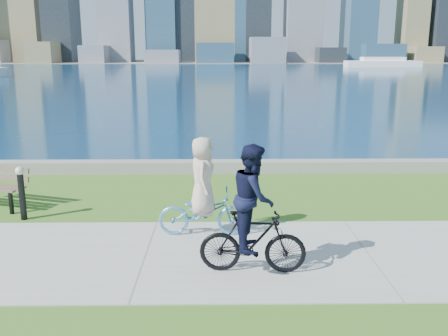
# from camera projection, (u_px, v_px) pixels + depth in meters

# --- Properties ---
(ground) EXTENTS (320.00, 320.00, 0.00)m
(ground) POSITION_uv_depth(u_px,v_px,m) (145.00, 257.00, 8.89)
(ground) COLOR #356119
(ground) RESTS_ON ground
(concrete_path) EXTENTS (80.00, 3.50, 0.02)m
(concrete_path) POSITION_uv_depth(u_px,v_px,m) (145.00, 256.00, 8.89)
(concrete_path) COLOR #9F9E9A
(concrete_path) RESTS_ON ground
(seawall) EXTENTS (90.00, 0.50, 0.35)m
(seawall) POSITION_uv_depth(u_px,v_px,m) (174.00, 167.00, 14.87)
(seawall) COLOR gray
(seawall) RESTS_ON ground
(bay_water) EXTENTS (320.00, 131.00, 0.01)m
(bay_water) POSITION_uv_depth(u_px,v_px,m) (209.00, 72.00, 78.89)
(bay_water) COLOR #0C2E50
(bay_water) RESTS_ON ground
(far_shore) EXTENTS (320.00, 30.00, 0.12)m
(far_shore) POSITION_uv_depth(u_px,v_px,m) (212.00, 62.00, 135.27)
(far_shore) COLOR gray
(far_shore) RESTS_ON ground
(ferry_far) EXTENTS (14.57, 4.16, 1.98)m
(ferry_far) POSITION_uv_depth(u_px,v_px,m) (382.00, 63.00, 99.19)
(ferry_far) COLOR white
(ferry_far) RESTS_ON ground
(bollard_lamp) EXTENTS (0.19, 0.19, 1.18)m
(bollard_lamp) POSITION_uv_depth(u_px,v_px,m) (21.00, 189.00, 10.67)
(bollard_lamp) COLOR black
(bollard_lamp) RESTS_ON ground
(cyclist_woman) EXTENTS (0.63, 1.76, 1.96)m
(cyclist_woman) POSITION_uv_depth(u_px,v_px,m) (203.00, 199.00, 9.72)
(cyclist_woman) COLOR #569BD1
(cyclist_woman) RESTS_ON ground
(cyclist_man) EXTENTS (0.70, 1.77, 2.15)m
(cyclist_man) POSITION_uv_depth(u_px,v_px,m) (253.00, 220.00, 8.03)
(cyclist_man) COLOR black
(cyclist_man) RESTS_ON ground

